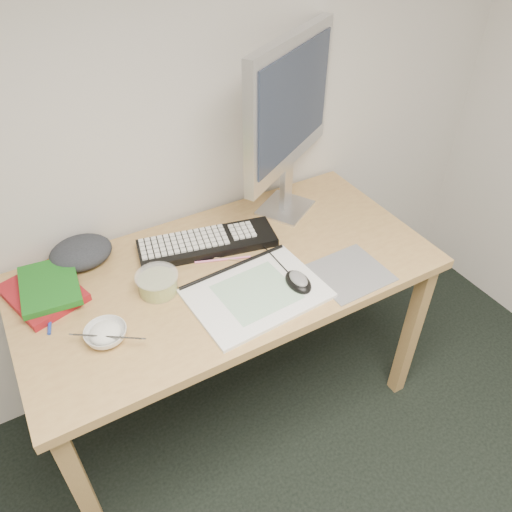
{
  "coord_description": "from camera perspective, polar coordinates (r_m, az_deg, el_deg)",
  "views": [
    {
      "loc": [
        -0.23,
        0.28,
        1.86
      ],
      "look_at": [
        0.39,
        1.36,
        0.83
      ],
      "focal_mm": 35.0,
      "sensor_mm": 36.0,
      "label": 1
    }
  ],
  "objects": [
    {
      "name": "desk",
      "position": [
        1.75,
        -3.15,
        -3.44
      ],
      "size": [
        1.4,
        0.7,
        0.75
      ],
      "color": "tan",
      "rests_on": "ground"
    },
    {
      "name": "mousepad",
      "position": [
        1.7,
        10.62,
        -1.93
      ],
      "size": [
        0.25,
        0.23,
        0.0
      ],
      "primitive_type": "cube",
      "rotation": [
        0.0,
        0.0,
        0.02
      ],
      "color": "gray",
      "rests_on": "desk"
    },
    {
      "name": "sketchpad",
      "position": [
        1.59,
        0.06,
        -4.3
      ],
      "size": [
        0.44,
        0.32,
        0.01
      ],
      "primitive_type": "cube",
      "rotation": [
        0.0,
        0.0,
        0.06
      ],
      "color": "white",
      "rests_on": "desk"
    },
    {
      "name": "keyboard",
      "position": [
        1.78,
        -5.58,
        1.49
      ],
      "size": [
        0.51,
        0.25,
        0.03
      ],
      "primitive_type": "cube",
      "rotation": [
        0.0,
        0.0,
        -0.21
      ],
      "color": "black",
      "rests_on": "desk"
    },
    {
      "name": "monitor",
      "position": [
        1.78,
        3.86,
        16.41
      ],
      "size": [
        0.5,
        0.32,
        0.65
      ],
      "rotation": [
        0.0,
        0.0,
        0.54
      ],
      "color": "silver",
      "rests_on": "desk"
    },
    {
      "name": "mouse",
      "position": [
        1.61,
        4.87,
        -2.64
      ],
      "size": [
        0.08,
        0.12,
        0.04
      ],
      "primitive_type": "ellipsoid",
      "rotation": [
        0.0,
        0.0,
        -0.06
      ],
      "color": "black",
      "rests_on": "sketchpad"
    },
    {
      "name": "rice_bowl",
      "position": [
        1.52,
        -16.77,
        -8.59
      ],
      "size": [
        0.14,
        0.14,
        0.04
      ],
      "primitive_type": "imported",
      "rotation": [
        0.0,
        0.0,
        0.12
      ],
      "color": "white",
      "rests_on": "desk"
    },
    {
      "name": "chopsticks",
      "position": [
        1.48,
        -16.62,
        -8.82
      ],
      "size": [
        0.18,
        0.13,
        0.02
      ],
      "primitive_type": "cylinder",
      "rotation": [
        0.0,
        1.57,
        -0.59
      ],
      "color": "silver",
      "rests_on": "rice_bowl"
    },
    {
      "name": "fruit_tub",
      "position": [
        1.61,
        -11.17,
        -3.06
      ],
      "size": [
        0.17,
        0.17,
        0.07
      ],
      "primitive_type": "cylinder",
      "rotation": [
        0.0,
        0.0,
        -0.28
      ],
      "color": "gold",
      "rests_on": "desk"
    },
    {
      "name": "book_red",
      "position": [
        1.72,
        -23.17,
        -3.91
      ],
      "size": [
        0.26,
        0.3,
        0.03
      ],
      "primitive_type": "cube",
      "rotation": [
        0.0,
        0.0,
        0.3
      ],
      "color": "maroon",
      "rests_on": "desk"
    },
    {
      "name": "book_green",
      "position": [
        1.7,
        -22.54,
        -3.13
      ],
      "size": [
        0.2,
        0.26,
        0.02
      ],
      "primitive_type": "cube",
      "rotation": [
        0.0,
        0.0,
        -0.11
      ],
      "color": "#186319",
      "rests_on": "book_red"
    },
    {
      "name": "cloth_lump",
      "position": [
        1.8,
        -19.38,
        0.38
      ],
      "size": [
        0.21,
        0.19,
        0.07
      ],
      "primitive_type": "ellipsoid",
      "rotation": [
        0.0,
        0.0,
        0.29
      ],
      "color": "#222629",
      "rests_on": "desk"
    },
    {
      "name": "pencil_pink",
      "position": [
        1.72,
        -3.82,
        -0.4
      ],
      "size": [
        0.18,
        0.07,
        0.01
      ],
      "primitive_type": "cylinder",
      "rotation": [
        0.0,
        1.57,
        -0.35
      ],
      "color": "pink",
      "rests_on": "desk"
    },
    {
      "name": "pencil_tan",
      "position": [
        1.72,
        -3.25,
        -0.37
      ],
      "size": [
        0.13,
        0.1,
        0.01
      ],
      "primitive_type": "cylinder",
      "rotation": [
        0.0,
        1.57,
        -0.66
      ],
      "color": "#A47D56",
      "rests_on": "desk"
    },
    {
      "name": "pencil_black",
      "position": [
        1.78,
        -3.58,
        1.07
      ],
      "size": [
        0.16,
        0.05,
        0.01
      ],
      "primitive_type": "cylinder",
      "rotation": [
        0.0,
        1.57,
        0.3
      ],
      "color": "black",
      "rests_on": "desk"
    },
    {
      "name": "marker_blue",
      "position": [
        1.63,
        -22.48,
        -6.75
      ],
      "size": [
        0.04,
        0.12,
        0.01
      ],
      "primitive_type": "cylinder",
      "rotation": [
        0.0,
        1.57,
        1.32
      ],
      "color": "#1D39A0",
      "rests_on": "desk"
    },
    {
      "name": "marker_orange",
      "position": [
        1.68,
        -22.97,
        -5.29
      ],
      "size": [
        0.04,
        0.14,
        0.01
      ],
      "primitive_type": "cylinder",
      "rotation": [
        0.0,
        1.57,
        1.35
      ],
      "color": "orange",
      "rests_on": "desk"
    },
    {
      "name": "marker_purple",
      "position": [
        1.67,
        -23.18,
        -5.54
      ],
      "size": [
        0.06,
        0.13,
        0.01
      ],
      "primitive_type": "cylinder",
      "rotation": [
        0.0,
        1.57,
        1.22
      ],
      "color": "#62258A",
      "rests_on": "desk"
    }
  ]
}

